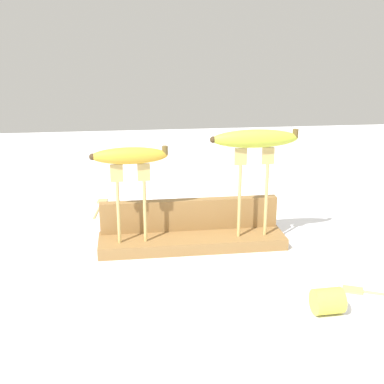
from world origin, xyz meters
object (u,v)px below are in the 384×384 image
fork_stand_left (131,196)px  fork_stand_right (253,184)px  banana_chunk_near (328,301)px  banana_raised_left (130,156)px  fork_fallen_near (381,293)px  banana_raised_right (255,139)px  fork_fallen_far (100,205)px

fork_stand_left → fork_stand_right: (0.26, -0.00, 0.01)m
fork_stand_left → fork_stand_right: bearing=-0.0°
fork_stand_right → banana_chunk_near: 0.32m
banana_raised_left → fork_fallen_near: banana_raised_left is taller
fork_stand_right → banana_raised_right: 0.10m
fork_stand_left → banana_chunk_near: fork_stand_left is taller
banana_raised_right → fork_fallen_far: (-0.34, 0.33, -0.24)m
fork_stand_right → fork_fallen_near: 0.33m
fork_stand_right → banana_raised_right: size_ratio=1.05×
fork_stand_right → banana_chunk_near: (0.06, -0.29, -0.12)m
banana_raised_left → banana_chunk_near: size_ratio=3.08×
banana_raised_left → banana_chunk_near: (0.32, -0.29, -0.19)m
fork_fallen_far → banana_raised_right: bearing=-44.0°
fork_fallen_near → banana_raised_right: bearing=125.4°
fork_stand_left → banana_raised_left: bearing=-179.9°
fork_fallen_far → fork_stand_right: bearing=-44.0°
banana_raised_right → banana_chunk_near: banana_raised_right is taller
fork_stand_left → fork_stand_right: fork_stand_right is taller
banana_raised_left → banana_raised_right: banana_raised_right is taller
fork_fallen_far → banana_chunk_near: 0.74m
fork_fallen_far → banana_chunk_near: bearing=-57.5°
fork_fallen_far → banana_chunk_near: size_ratio=3.15×
fork_stand_left → banana_raised_left: (-0.00, -0.00, 0.09)m
fork_stand_left → banana_raised_left: size_ratio=1.07×
fork_stand_left → fork_fallen_far: size_ratio=1.05×
banana_raised_left → banana_raised_right: (0.26, 0.00, 0.03)m
banana_raised_right → fork_fallen_near: bearing=-54.6°
banana_raised_right → fork_stand_right: bearing=-0.4°
fork_fallen_near → fork_fallen_far: (-0.52, 0.58, 0.00)m
banana_chunk_near → fork_stand_left: bearing=137.1°
banana_raised_left → fork_fallen_near: (0.43, -0.25, -0.21)m
fork_fallen_far → fork_stand_left: bearing=-76.1°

